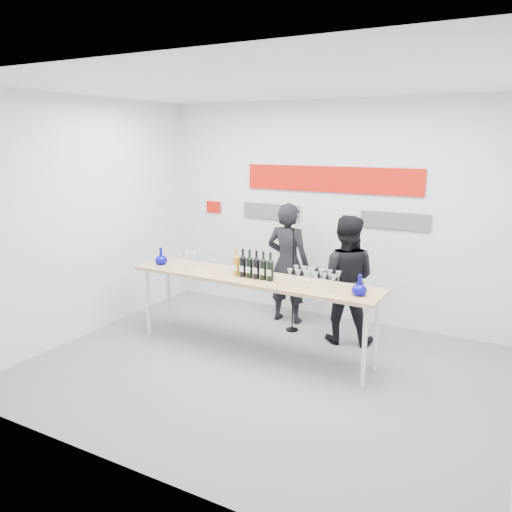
% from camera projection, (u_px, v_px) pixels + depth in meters
% --- Properties ---
extents(ground, '(5.00, 5.00, 0.00)m').
position_uv_depth(ground, '(262.00, 369.00, 5.52)').
color(ground, slate).
rests_on(ground, ground).
extents(back_wall, '(5.00, 0.04, 3.00)m').
position_uv_depth(back_wall, '(330.00, 212.00, 6.89)').
color(back_wall, silver).
rests_on(back_wall, ground).
extents(signage, '(3.38, 0.02, 0.79)m').
position_uv_depth(signage, '(326.00, 190.00, 6.82)').
color(signage, '#B71207').
rests_on(signage, back_wall).
extents(tasting_table, '(3.09, 0.68, 0.92)m').
position_uv_depth(tasting_table, '(252.00, 283.00, 5.81)').
color(tasting_table, tan).
rests_on(tasting_table, ground).
extents(wine_bottles, '(0.53, 0.09, 0.33)m').
position_uv_depth(wine_bottles, '(253.00, 264.00, 5.71)').
color(wine_bottles, '#BF7F19').
rests_on(wine_bottles, tasting_table).
extents(decanter_left, '(0.16, 0.16, 0.21)m').
position_uv_depth(decanter_left, '(161.00, 256.00, 6.35)').
color(decanter_left, '#070784').
rests_on(decanter_left, tasting_table).
extents(decanter_right, '(0.16, 0.16, 0.21)m').
position_uv_depth(decanter_right, '(360.00, 285.00, 5.09)').
color(decanter_right, '#070784').
rests_on(decanter_right, tasting_table).
extents(glasses_left, '(0.17, 0.23, 0.18)m').
position_uv_depth(glasses_left, '(187.00, 260.00, 6.23)').
color(glasses_left, silver).
rests_on(glasses_left, tasting_table).
extents(glasses_right, '(0.57, 0.23, 0.18)m').
position_uv_depth(glasses_right, '(314.00, 278.00, 5.40)').
color(glasses_right, silver).
rests_on(glasses_right, tasting_table).
extents(presenter_left, '(0.61, 0.40, 1.66)m').
position_uv_depth(presenter_left, '(288.00, 263.00, 6.81)').
color(presenter_left, black).
rests_on(presenter_left, ground).
extents(presenter_right, '(0.88, 0.75, 1.60)m').
position_uv_depth(presenter_right, '(345.00, 280.00, 6.13)').
color(presenter_right, black).
rests_on(presenter_right, ground).
extents(mic_stand, '(0.16, 0.16, 1.40)m').
position_uv_depth(mic_stand, '(292.00, 300.00, 6.54)').
color(mic_stand, black).
rests_on(mic_stand, ground).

